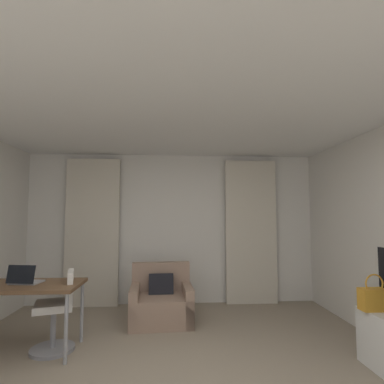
{
  "coord_description": "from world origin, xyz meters",
  "views": [
    {
      "loc": [
        -0.01,
        -2.48,
        1.53
      ],
      "look_at": [
        0.24,
        1.5,
        1.83
      ],
      "focal_mm": 28.77,
      "sensor_mm": 36.0,
      "label": 1
    }
  ],
  "objects_px": {
    "laptop": "(25,280)",
    "handbag_primary": "(375,298)",
    "armchair": "(161,303)",
    "desk": "(18,290)",
    "desk_chair": "(57,315)"
  },
  "relations": [
    {
      "from": "laptop",
      "to": "handbag_primary",
      "type": "bearing_deg",
      "value": -8.5
    },
    {
      "from": "armchair",
      "to": "handbag_primary",
      "type": "xyz_separation_m",
      "value": [
        2.23,
        -1.47,
        0.41
      ]
    },
    {
      "from": "laptop",
      "to": "handbag_primary",
      "type": "height_order",
      "value": "laptop"
    },
    {
      "from": "desk",
      "to": "laptop",
      "type": "distance_m",
      "value": 0.13
    },
    {
      "from": "desk",
      "to": "desk_chair",
      "type": "height_order",
      "value": "desk_chair"
    },
    {
      "from": "desk",
      "to": "desk_chair",
      "type": "bearing_deg",
      "value": 7.27
    },
    {
      "from": "desk",
      "to": "desk_chair",
      "type": "relative_size",
      "value": 1.56
    },
    {
      "from": "desk_chair",
      "to": "handbag_primary",
      "type": "bearing_deg",
      "value": -10.01
    },
    {
      "from": "laptop",
      "to": "desk",
      "type": "bearing_deg",
      "value": -165.8
    },
    {
      "from": "desk",
      "to": "laptop",
      "type": "bearing_deg",
      "value": 14.2
    },
    {
      "from": "armchair",
      "to": "handbag_primary",
      "type": "distance_m",
      "value": 2.7
    },
    {
      "from": "desk",
      "to": "handbag_primary",
      "type": "distance_m",
      "value": 3.85
    },
    {
      "from": "armchair",
      "to": "laptop",
      "type": "distance_m",
      "value": 1.84
    },
    {
      "from": "desk_chair",
      "to": "handbag_primary",
      "type": "height_order",
      "value": "handbag_primary"
    },
    {
      "from": "handbag_primary",
      "to": "desk_chair",
      "type": "bearing_deg",
      "value": 169.99
    }
  ]
}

